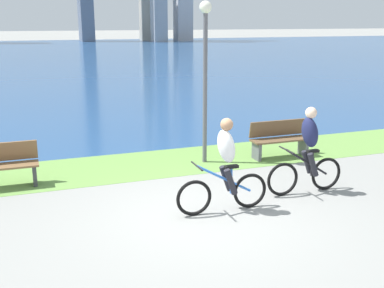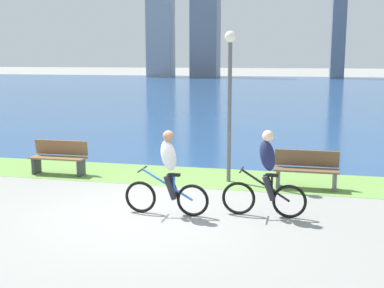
{
  "view_description": "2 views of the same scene",
  "coord_description": "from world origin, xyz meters",
  "px_view_note": "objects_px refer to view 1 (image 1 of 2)",
  "views": [
    {
      "loc": [
        -2.77,
        -7.02,
        3.28
      ],
      "look_at": [
        0.06,
        0.85,
        1.07
      ],
      "focal_mm": 43.85,
      "sensor_mm": 36.0,
      "label": 1
    },
    {
      "loc": [
        2.96,
        -8.92,
        3.05
      ],
      "look_at": [
        0.6,
        1.21,
        1.23
      ],
      "focal_mm": 46.01,
      "sensor_mm": 36.0,
      "label": 2
    }
  ],
  "objects_px": {
    "cyclist_trailing": "(308,151)",
    "bench_near_path": "(280,139)",
    "cyclist_lead": "(225,166)",
    "lamppost_tall": "(205,59)",
    "bench_far_along_path": "(0,166)"
  },
  "relations": [
    {
      "from": "bench_near_path",
      "to": "bench_far_along_path",
      "type": "height_order",
      "value": "same"
    },
    {
      "from": "cyclist_lead",
      "to": "bench_far_along_path",
      "type": "bearing_deg",
      "value": 144.69
    },
    {
      "from": "cyclist_lead",
      "to": "bench_near_path",
      "type": "xyz_separation_m",
      "value": [
        2.64,
        2.68,
        -0.39
      ]
    },
    {
      "from": "lamppost_tall",
      "to": "cyclist_lead",
      "type": "bearing_deg",
      "value": -104.5
    },
    {
      "from": "cyclist_trailing",
      "to": "bench_near_path",
      "type": "relative_size",
      "value": 1.13
    },
    {
      "from": "cyclist_lead",
      "to": "cyclist_trailing",
      "type": "height_order",
      "value": "cyclist_trailing"
    },
    {
      "from": "cyclist_trailing",
      "to": "lamppost_tall",
      "type": "bearing_deg",
      "value": 113.64
    },
    {
      "from": "cyclist_lead",
      "to": "bench_near_path",
      "type": "distance_m",
      "value": 3.79
    },
    {
      "from": "cyclist_trailing",
      "to": "bench_far_along_path",
      "type": "relative_size",
      "value": 1.13
    },
    {
      "from": "cyclist_lead",
      "to": "lamppost_tall",
      "type": "height_order",
      "value": "lamppost_tall"
    },
    {
      "from": "cyclist_trailing",
      "to": "bench_near_path",
      "type": "bearing_deg",
      "value": 72.07
    },
    {
      "from": "cyclist_lead",
      "to": "lamppost_tall",
      "type": "bearing_deg",
      "value": 75.5
    },
    {
      "from": "cyclist_lead",
      "to": "cyclist_trailing",
      "type": "distance_m",
      "value": 1.9
    },
    {
      "from": "bench_near_path",
      "to": "cyclist_trailing",
      "type": "bearing_deg",
      "value": -107.93
    },
    {
      "from": "cyclist_trailing",
      "to": "lamppost_tall",
      "type": "relative_size",
      "value": 0.46
    }
  ]
}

